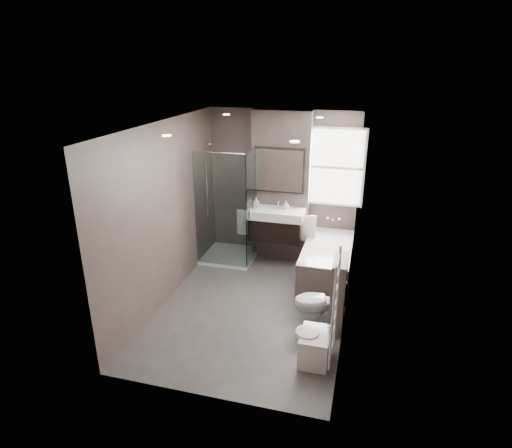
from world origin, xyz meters
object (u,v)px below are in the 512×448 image
(bathtub, at_px, (327,261))
(toilet, at_px, (319,302))
(vanity, at_px, (276,224))
(bidet, at_px, (314,346))

(bathtub, bearing_deg, toilet, -88.10)
(vanity, relative_size, bidet, 1.94)
(bathtub, height_order, toilet, toilet)
(bathtub, relative_size, bidet, 3.27)
(bidet, bearing_deg, bathtub, 92.43)
(vanity, bearing_deg, bathtub, -19.37)
(toilet, distance_m, bidet, 0.78)
(vanity, relative_size, toilet, 1.39)
(toilet, bearing_deg, bathtub, 164.10)
(vanity, bearing_deg, toilet, -59.98)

